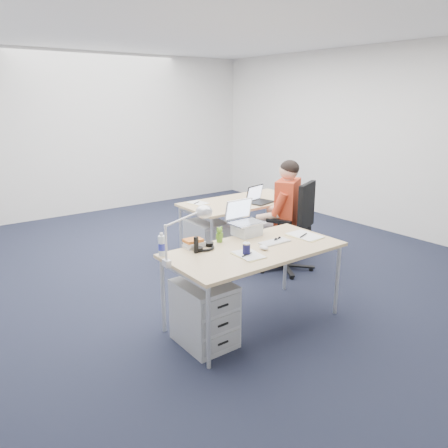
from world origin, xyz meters
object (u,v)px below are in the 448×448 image
object	(u,v)px
wireless_keyboard	(275,242)
cordless_phone	(196,245)
silver_laptop	(247,219)
desk_lamp	(181,235)
book_stack	(194,243)
can_koozie	(246,249)
office_chair	(289,245)
dark_laptop	(261,194)
desk_far	(243,204)
sunglasses	(278,240)
drawer_pedestal_far	(207,242)
seated_person	(275,215)
drawer_pedestal_near	(204,313)
far_cup	(284,190)
bear_figurine	(220,234)
headphones	(204,247)
desk_near	(254,253)
water_bottle	(162,244)
computer_mouse	(264,248)

from	to	relation	value
wireless_keyboard	cordless_phone	size ratio (longest dim) A/B	2.07
silver_laptop	desk_lamp	distance (m)	0.94
book_stack	cordless_phone	world-z (taller)	cordless_phone
can_koozie	desk_lamp	world-z (taller)	desk_lamp
office_chair	dark_laptop	xyz separation A→B (m)	(0.02, 0.54, 0.54)
desk_far	sunglasses	bearing A→B (deg)	-118.12
drawer_pedestal_far	cordless_phone	xyz separation A→B (m)	(-1.00, -1.29, 0.53)
wireless_keyboard	drawer_pedestal_far	bearing A→B (deg)	81.27
seated_person	dark_laptop	xyz separation A→B (m)	(0.10, 0.37, 0.18)
drawer_pedestal_near	office_chair	bearing A→B (deg)	23.53
office_chair	far_cup	bearing A→B (deg)	25.96
wireless_keyboard	bear_figurine	size ratio (longest dim) A/B	2.03
headphones	sunglasses	bearing A→B (deg)	-38.32
silver_laptop	desk_near	bearing A→B (deg)	-119.76
bear_figurine	dark_laptop	world-z (taller)	dark_laptop
desk_far	dark_laptop	world-z (taller)	dark_laptop
desk_far	dark_laptop	distance (m)	0.30
cordless_phone	dark_laptop	bearing A→B (deg)	8.83
desk_near	dark_laptop	size ratio (longest dim) A/B	5.09
bear_figurine	cordless_phone	xyz separation A→B (m)	(-0.34, -0.12, -0.00)
water_bottle	desk_lamp	world-z (taller)	desk_lamp
headphones	dark_laptop	bearing A→B (deg)	13.36
wireless_keyboard	water_bottle	bearing A→B (deg)	163.17
office_chair	desk_near	bearing A→B (deg)	-171.92
desk_far	seated_person	world-z (taller)	seated_person
silver_laptop	cordless_phone	size ratio (longest dim) A/B	2.28
can_koozie	drawer_pedestal_far	bearing A→B (deg)	66.75
desk_far	seated_person	bearing A→B (deg)	-89.47
dark_laptop	desk_far	bearing A→B (deg)	101.78
drawer_pedestal_near	far_cup	xyz separation A→B (m)	(2.38, 1.50, 0.51)
desk_far	far_cup	size ratio (longest dim) A/B	14.68
far_cup	can_koozie	bearing A→B (deg)	-141.66
silver_laptop	water_bottle	distance (m)	0.95
office_chair	can_koozie	bearing A→B (deg)	-172.44
sunglasses	dark_laptop	size ratio (longest dim) A/B	0.33
silver_laptop	computer_mouse	size ratio (longest dim) A/B	3.26
dark_laptop	far_cup	distance (m)	0.64
desk_lamp	dark_laptop	xyz separation A→B (m)	(1.92, 1.19, -0.12)
seated_person	headphones	xyz separation A→B (m)	(-1.48, -0.64, 0.09)
computer_mouse	seated_person	bearing A→B (deg)	46.81
wireless_keyboard	dark_laptop	world-z (taller)	dark_laptop
desk_far	silver_laptop	bearing A→B (deg)	-127.85
seated_person	bear_figurine	world-z (taller)	seated_person
seated_person	water_bottle	world-z (taller)	seated_person
can_koozie	sunglasses	bearing A→B (deg)	13.74
drawer_pedestal_near	cordless_phone	bearing A→B (deg)	70.47
headphones	sunglasses	size ratio (longest dim) A/B	2.35
office_chair	desk_lamp	xyz separation A→B (m)	(-1.89, -0.65, 0.66)
office_chair	book_stack	xyz separation A→B (m)	(-1.61, -0.39, 0.46)
seated_person	drawer_pedestal_near	world-z (taller)	seated_person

